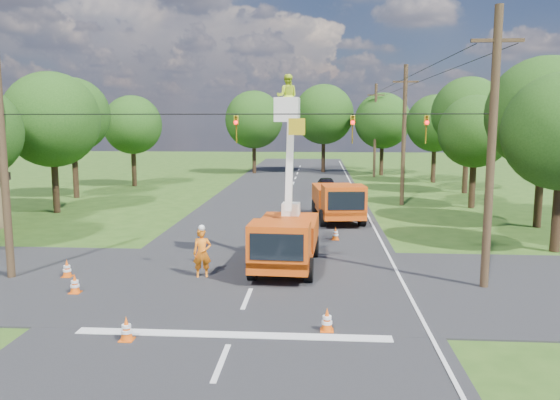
# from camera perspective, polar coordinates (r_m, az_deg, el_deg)

# --- Properties ---
(ground) EXTENTS (140.00, 140.00, 0.00)m
(ground) POSITION_cam_1_polar(r_m,az_deg,el_deg) (38.37, 0.39, -0.82)
(ground) COLOR #2B4C16
(ground) RESTS_ON ground
(road_main) EXTENTS (12.00, 100.00, 0.06)m
(road_main) POSITION_cam_1_polar(r_m,az_deg,el_deg) (38.37, 0.39, -0.82)
(road_main) COLOR black
(road_main) RESTS_ON ground
(road_cross) EXTENTS (56.00, 10.00, 0.07)m
(road_cross) POSITION_cam_1_polar(r_m,az_deg,el_deg) (20.86, -2.76, -8.62)
(road_cross) COLOR black
(road_cross) RESTS_ON ground
(stop_bar) EXTENTS (9.00, 0.45, 0.02)m
(stop_bar) POSITION_cam_1_polar(r_m,az_deg,el_deg) (16.00, -5.00, -14.01)
(stop_bar) COLOR silver
(stop_bar) RESTS_ON ground
(edge_line) EXTENTS (0.12, 90.00, 0.02)m
(edge_line) POSITION_cam_1_polar(r_m,az_deg,el_deg) (38.43, 8.75, -0.90)
(edge_line) COLOR silver
(edge_line) RESTS_ON ground
(bucket_truck) EXTENTS (2.73, 6.28, 7.92)m
(bucket_truck) POSITION_cam_1_polar(r_m,az_deg,el_deg) (22.35, 0.59, -3.02)
(bucket_truck) COLOR #D1430E
(bucket_truck) RESTS_ON ground
(second_truck) EXTENTS (3.20, 6.74, 2.43)m
(second_truck) POSITION_cam_1_polar(r_m,az_deg,el_deg) (33.31, 6.08, -0.05)
(second_truck) COLOR #D1430E
(second_truck) RESTS_ON ground
(ground_worker) EXTENTS (0.80, 0.61, 1.95)m
(ground_worker) POSITION_cam_1_polar(r_m,az_deg,el_deg) (21.46, -8.14, -5.52)
(ground_worker) COLOR orange
(ground_worker) RESTS_ON ground
(distant_car) EXTENTS (1.86, 3.84, 1.26)m
(distant_car) POSITION_cam_1_polar(r_m,az_deg,el_deg) (47.03, 4.91, 1.61)
(distant_car) COLOR black
(distant_car) RESTS_ON ground
(traffic_cone_0) EXTENTS (0.38, 0.38, 0.71)m
(traffic_cone_0) POSITION_cam_1_polar(r_m,az_deg,el_deg) (16.06, -15.75, -12.84)
(traffic_cone_0) COLOR #F0570C
(traffic_cone_0) RESTS_ON ground
(traffic_cone_1) EXTENTS (0.38, 0.38, 0.71)m
(traffic_cone_1) POSITION_cam_1_polar(r_m,az_deg,el_deg) (16.18, 4.93, -12.39)
(traffic_cone_1) COLOR #F0570C
(traffic_cone_1) RESTS_ON ground
(traffic_cone_2) EXTENTS (0.38, 0.38, 0.71)m
(traffic_cone_2) POSITION_cam_1_polar(r_m,az_deg,el_deg) (26.10, 1.89, -4.35)
(traffic_cone_2) COLOR #F0570C
(traffic_cone_2) RESTS_ON ground
(traffic_cone_3) EXTENTS (0.38, 0.38, 0.71)m
(traffic_cone_3) POSITION_cam_1_polar(r_m,az_deg,el_deg) (28.05, 5.81, -3.50)
(traffic_cone_3) COLOR #F0570C
(traffic_cone_3) RESTS_ON ground
(traffic_cone_4) EXTENTS (0.38, 0.38, 0.71)m
(traffic_cone_4) POSITION_cam_1_polar(r_m,az_deg,el_deg) (20.76, -20.65, -8.20)
(traffic_cone_4) COLOR #F0570C
(traffic_cone_4) RESTS_ON ground
(traffic_cone_5) EXTENTS (0.38, 0.38, 0.71)m
(traffic_cone_5) POSITION_cam_1_polar(r_m,az_deg,el_deg) (22.95, -21.37, -6.69)
(traffic_cone_5) COLOR #F0570C
(traffic_cone_5) RESTS_ON ground
(traffic_cone_7) EXTENTS (0.38, 0.38, 0.71)m
(traffic_cone_7) POSITION_cam_1_polar(r_m,az_deg,el_deg) (35.03, 7.54, -1.17)
(traffic_cone_7) COLOR #F0570C
(traffic_cone_7) RESTS_ON ground
(pole_right_near) EXTENTS (1.80, 0.30, 10.00)m
(pole_right_near) POSITION_cam_1_polar(r_m,az_deg,el_deg) (20.76, 21.23, 5.09)
(pole_right_near) COLOR #4C3823
(pole_right_near) RESTS_ON ground
(pole_right_mid) EXTENTS (1.80, 0.30, 10.00)m
(pole_right_mid) POSITION_cam_1_polar(r_m,az_deg,el_deg) (40.29, 12.82, 6.71)
(pole_right_mid) COLOR #4C3823
(pole_right_mid) RESTS_ON ground
(pole_right_far) EXTENTS (1.80, 0.30, 10.00)m
(pole_right_far) POSITION_cam_1_polar(r_m,az_deg,el_deg) (60.14, 9.91, 7.24)
(pole_right_far) COLOR #4C3823
(pole_right_far) RESTS_ON ground
(pole_left) EXTENTS (0.30, 0.30, 9.00)m
(pole_left) POSITION_cam_1_polar(r_m,az_deg,el_deg) (23.15, -26.94, 3.52)
(pole_left) COLOR #4C3823
(pole_left) RESTS_ON ground
(signal_span) EXTENTS (18.00, 0.29, 1.07)m
(signal_span) POSITION_cam_1_polar(r_m,az_deg,el_deg) (19.81, 3.59, 7.74)
(signal_span) COLOR black
(signal_span) RESTS_ON ground
(tree_left_d) EXTENTS (6.20, 6.20, 9.24)m
(tree_left_d) POSITION_cam_1_polar(r_m,az_deg,el_deg) (38.91, -22.75, 7.73)
(tree_left_d) COLOR #382616
(tree_left_d) RESTS_ON ground
(tree_left_e) EXTENTS (5.80, 5.80, 9.41)m
(tree_left_e) POSITION_cam_1_polar(r_m,az_deg,el_deg) (46.00, -20.88, 8.27)
(tree_left_e) COLOR #382616
(tree_left_e) RESTS_ON ground
(tree_left_f) EXTENTS (5.40, 5.40, 8.40)m
(tree_left_f) POSITION_cam_1_polar(r_m,az_deg,el_deg) (52.69, -15.17, 7.58)
(tree_left_f) COLOR #382616
(tree_left_f) RESTS_ON ground
(tree_right_b) EXTENTS (6.40, 6.40, 9.65)m
(tree_right_b) POSITION_cam_1_polar(r_m,az_deg,el_deg) (34.23, 25.90, 8.08)
(tree_right_b) COLOR #382616
(tree_right_b) RESTS_ON ground
(tree_right_c) EXTENTS (5.00, 5.00, 7.83)m
(tree_right_c) POSITION_cam_1_polar(r_m,az_deg,el_deg) (40.30, 19.71, 6.73)
(tree_right_c) COLOR #382616
(tree_right_c) RESTS_ON ground
(tree_right_d) EXTENTS (6.00, 6.00, 9.70)m
(tree_right_d) POSITION_cam_1_polar(r_m,az_deg,el_deg) (48.44, 19.07, 8.55)
(tree_right_d) COLOR #382616
(tree_right_d) RESTS_ON ground
(tree_right_e) EXTENTS (5.60, 5.60, 8.63)m
(tree_right_e) POSITION_cam_1_polar(r_m,az_deg,el_deg) (55.99, 15.91, 7.70)
(tree_right_e) COLOR #382616
(tree_right_e) RESTS_ON ground
(tree_far_a) EXTENTS (6.60, 6.60, 9.50)m
(tree_far_a) POSITION_cam_1_polar(r_m,az_deg,el_deg) (63.25, -2.74, 8.37)
(tree_far_a) COLOR #382616
(tree_far_a) RESTS_ON ground
(tree_far_b) EXTENTS (7.00, 7.00, 10.32)m
(tree_far_b) POSITION_cam_1_polar(r_m,az_deg,el_deg) (64.82, 4.59, 8.90)
(tree_far_b) COLOR #382616
(tree_far_b) RESTS_ON ground
(tree_far_c) EXTENTS (6.20, 6.20, 9.18)m
(tree_far_c) POSITION_cam_1_polar(r_m,az_deg,el_deg) (62.22, 10.67, 8.13)
(tree_far_c) COLOR #382616
(tree_far_c) RESTS_ON ground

